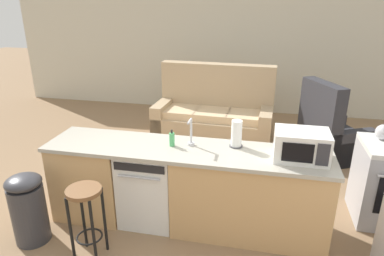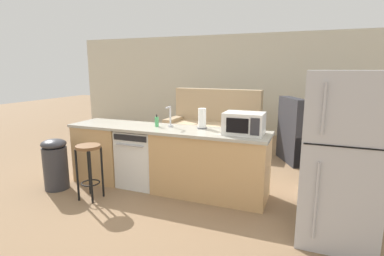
{
  "view_description": "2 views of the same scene",
  "coord_description": "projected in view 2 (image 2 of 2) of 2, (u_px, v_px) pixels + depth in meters",
  "views": [
    {
      "loc": [
        0.89,
        -3.1,
        2.34
      ],
      "look_at": [
        0.04,
        0.81,
        0.81
      ],
      "focal_mm": 32.0,
      "sensor_mm": 36.0,
      "label": 1
    },
    {
      "loc": [
        2.04,
        -3.72,
        1.73
      ],
      "look_at": [
        0.5,
        0.14,
        0.9
      ],
      "focal_mm": 28.0,
      "sensor_mm": 36.0,
      "label": 2
    }
  ],
  "objects": [
    {
      "name": "sink_faucet",
      "position": [
        170.0,
        118.0,
        4.26
      ],
      "size": [
        0.07,
        0.17,
        0.3
      ],
      "color": "silver",
      "rests_on": "kitchen_counter"
    },
    {
      "name": "bar_stool",
      "position": [
        89.0,
        160.0,
        3.94
      ],
      "size": [
        0.32,
        0.32,
        0.74
      ],
      "color": "brown",
      "rests_on": "ground_plane"
    },
    {
      "name": "stove_range",
      "position": [
        331.0,
        165.0,
        4.02
      ],
      "size": [
        0.76,
        0.68,
        0.9
      ],
      "color": "#A8AAB2",
      "rests_on": "ground_plane"
    },
    {
      "name": "ground_plane",
      "position": [
        157.0,
        186.0,
        4.46
      ],
      "size": [
        24.0,
        24.0,
        0.0
      ],
      "primitive_type": "plane",
      "color": "#896B4C"
    },
    {
      "name": "trash_bin",
      "position": [
        55.0,
        164.0,
        4.31
      ],
      "size": [
        0.35,
        0.35,
        0.74
      ],
      "color": "#333338",
      "rests_on": "ground_plane"
    },
    {
      "name": "microwave",
      "position": [
        244.0,
        123.0,
        3.8
      ],
      "size": [
        0.5,
        0.37,
        0.28
      ],
      "color": "white",
      "rests_on": "kitchen_counter"
    },
    {
      "name": "paper_towel_roll",
      "position": [
        202.0,
        119.0,
        4.17
      ],
      "size": [
        0.14,
        0.14,
        0.28
      ],
      "color": "#4C4C51",
      "rests_on": "kitchen_counter"
    },
    {
      "name": "couch",
      "position": [
        214.0,
        129.0,
        6.7
      ],
      "size": [
        2.04,
        0.99,
        1.27
      ],
      "color": "tan",
      "rests_on": "ground_plane"
    },
    {
      "name": "kitchen_counter",
      "position": [
        171.0,
        161.0,
        4.29
      ],
      "size": [
        2.94,
        0.66,
        0.9
      ],
      "color": "tan",
      "rests_on": "ground_plane"
    },
    {
      "name": "refrigerator",
      "position": [
        340.0,
        159.0,
        2.94
      ],
      "size": [
        0.72,
        0.73,
        1.71
      ],
      "color": "#B7B7BC",
      "rests_on": "ground_plane"
    },
    {
      "name": "kettle",
      "position": [
        320.0,
        123.0,
        4.1
      ],
      "size": [
        0.21,
        0.17,
        0.19
      ],
      "color": "#B2B2B7",
      "rests_on": "stove_range"
    },
    {
      "name": "armchair",
      "position": [
        300.0,
        143.0,
        5.61
      ],
      "size": [
        1.1,
        1.12,
        1.2
      ],
      "color": "#2D2D33",
      "rests_on": "ground_plane"
    },
    {
      "name": "soap_bottle",
      "position": [
        157.0,
        122.0,
        4.3
      ],
      "size": [
        0.06,
        0.06,
        0.18
      ],
      "color": "#4CB266",
      "rests_on": "kitchen_counter"
    },
    {
      "name": "wall_back",
      "position": [
        241.0,
        85.0,
        7.93
      ],
      "size": [
        10.0,
        0.06,
        2.6
      ],
      "color": "beige",
      "rests_on": "ground_plane"
    },
    {
      "name": "dishwasher",
      "position": [
        142.0,
        157.0,
        4.47
      ],
      "size": [
        0.58,
        0.61,
        0.84
      ],
      "color": "white",
      "rests_on": "ground_plane"
    }
  ]
}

